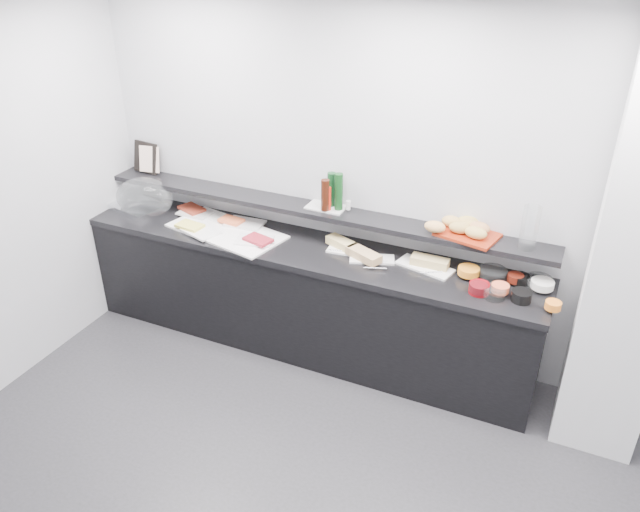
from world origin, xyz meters
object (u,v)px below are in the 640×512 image
at_px(framed_print, 145,157).
at_px(cloche_base, 136,206).
at_px(sandwich_plate_mid, 372,259).
at_px(bread_tray, 467,235).
at_px(condiment_tray, 326,207).
at_px(carafe, 530,228).

bearing_deg(framed_print, cloche_base, -79.43).
distance_m(sandwich_plate_mid, bread_tray, 0.70).
distance_m(condiment_tray, bread_tray, 1.07).
xyz_separation_m(cloche_base, bread_tray, (2.76, 0.15, 0.24)).
xyz_separation_m(sandwich_plate_mid, carafe, (1.02, 0.15, 0.39)).
relative_size(framed_print, condiment_tray, 0.89).
xyz_separation_m(bread_tray, carafe, (0.39, -0.02, 0.14)).
bearing_deg(carafe, framed_print, 178.54).
height_order(bread_tray, carafe, carafe).
relative_size(sandwich_plate_mid, carafe, 1.07).
distance_m(condiment_tray, carafe, 1.47).
bearing_deg(framed_print, bread_tray, 5.75).
xyz_separation_m(framed_print, bread_tray, (2.77, -0.07, -0.12)).
relative_size(condiment_tray, carafe, 0.98).
bearing_deg(condiment_tray, bread_tray, -0.67).
bearing_deg(condiment_tray, cloche_base, -173.75).
height_order(condiment_tray, carafe, carafe).
bearing_deg(condiment_tray, framed_print, 178.94).
distance_m(cloche_base, framed_print, 0.42).
xyz_separation_m(condiment_tray, carafe, (1.47, -0.04, 0.14)).
relative_size(cloche_base, framed_print, 1.85).
xyz_separation_m(condiment_tray, bread_tray, (1.07, -0.02, 0.00)).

